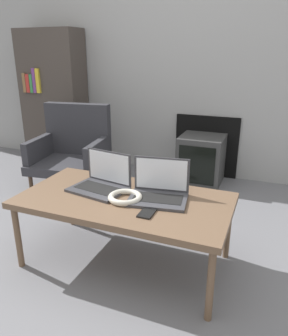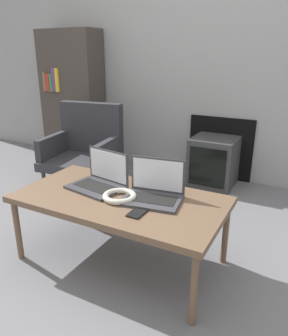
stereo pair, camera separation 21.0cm
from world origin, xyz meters
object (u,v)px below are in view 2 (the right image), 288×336
at_px(phone, 138,212).
at_px(armchair, 86,145).
at_px(laptop_right, 154,191).
at_px(tv, 213,161).
at_px(laptop_left, 100,180).
at_px(headphones, 120,196).

relative_size(phone, armchair, 0.18).
xyz_separation_m(laptop_right, tv, (-0.05, 1.39, -0.24)).
bearing_deg(phone, laptop_right, 92.24).
height_order(laptop_right, armchair, armchair).
relative_size(phone, tv, 0.29).
distance_m(laptop_left, phone, 0.43).
height_order(laptop_right, phone, laptop_right).
xyz_separation_m(tv, armchair, (-1.11, -0.51, 0.14)).
height_order(laptop_left, tv, laptop_left).
bearing_deg(armchair, headphones, -52.50).
xyz_separation_m(headphones, phone, (0.17, -0.10, -0.01)).
xyz_separation_m(headphones, armchair, (-1.00, 0.98, -0.07)).
distance_m(laptop_right, armchair, 1.46).
xyz_separation_m(laptop_left, armchair, (-0.80, 0.88, -0.10)).
relative_size(laptop_left, tv, 0.78).
bearing_deg(headphones, tv, 85.72).
bearing_deg(laptop_right, armchair, 133.77).
bearing_deg(headphones, laptop_right, 30.63).
relative_size(laptop_left, phone, 2.70).
xyz_separation_m(laptop_left, laptop_right, (0.37, 0.00, 0.00)).
height_order(laptop_right, tv, laptop_right).
distance_m(laptop_right, tv, 1.42).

